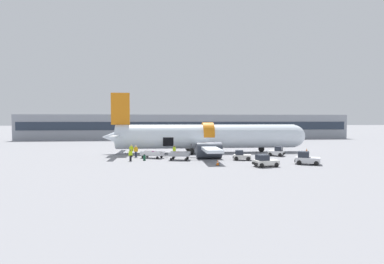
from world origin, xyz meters
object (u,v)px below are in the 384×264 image
(baggage_tug_mid, at_px, (265,161))
(ground_crew_loader_a, at_px, (131,150))
(baggage_cart_loading, at_px, (153,155))
(ground_crew_driver, at_px, (174,151))
(baggage_tug_spare, at_px, (241,156))
(ground_crew_supervisor, at_px, (136,151))
(baggage_cart_queued, at_px, (180,156))
(ground_crew_loader_b, at_px, (131,155))
(baggage_tug_rear, at_px, (307,159))
(baggage_tug_lead, at_px, (277,152))
(airplane, at_px, (205,137))
(suitcase_on_tarmac_upright, at_px, (144,158))

(baggage_tug_mid, height_order, ground_crew_loader_a, ground_crew_loader_a)
(baggage_tug_mid, relative_size, baggage_cart_loading, 0.76)
(ground_crew_driver, bearing_deg, baggage_tug_spare, -26.62)
(baggage_cart_loading, relative_size, ground_crew_driver, 2.41)
(baggage_tug_spare, bearing_deg, ground_crew_supervisor, 162.26)
(baggage_cart_queued, bearing_deg, ground_crew_loader_b, -177.79)
(baggage_tug_rear, bearing_deg, baggage_tug_lead, 92.63)
(ground_crew_loader_b, bearing_deg, ground_crew_driver, 33.30)
(ground_crew_loader_b, distance_m, ground_crew_supervisor, 4.24)
(airplane, distance_m, baggage_cart_queued, 10.44)
(ground_crew_supervisor, bearing_deg, baggage_cart_loading, -29.61)
(airplane, relative_size, baggage_tug_lead, 12.36)
(baggage_cart_queued, xyz_separation_m, ground_crew_loader_b, (-6.79, -0.26, 0.26))
(ground_crew_loader_b, bearing_deg, ground_crew_loader_a, 94.31)
(ground_crew_loader_a, relative_size, ground_crew_driver, 1.07)
(baggage_cart_loading, bearing_deg, ground_crew_loader_b, -136.61)
(airplane, relative_size, baggage_tug_rear, 10.31)
(baggage_tug_mid, height_order, baggage_cart_queued, baggage_tug_mid)
(baggage_tug_lead, xyz_separation_m, baggage_cart_loading, (-19.12, -0.71, -0.15))
(baggage_tug_spare, relative_size, ground_crew_loader_b, 1.70)
(ground_crew_driver, bearing_deg, ground_crew_loader_a, 172.44)
(baggage_tug_lead, xyz_separation_m, baggage_cart_queued, (-15.25, -3.21, -0.05))
(ground_crew_loader_b, bearing_deg, baggage_tug_mid, -21.80)
(baggage_tug_lead, bearing_deg, baggage_cart_loading, -177.87)
(baggage_cart_loading, xyz_separation_m, ground_crew_loader_b, (-2.93, -2.77, 0.36))
(ground_crew_loader_a, bearing_deg, baggage_tug_lead, -3.63)
(baggage_tug_mid, bearing_deg, ground_crew_driver, 134.32)
(ground_crew_loader_b, relative_size, ground_crew_supervisor, 0.92)
(baggage_cart_loading, bearing_deg, baggage_tug_mid, -34.58)
(baggage_tug_lead, bearing_deg, ground_crew_loader_a, 176.37)
(baggage_tug_mid, bearing_deg, ground_crew_loader_a, 145.75)
(baggage_tug_rear, bearing_deg, ground_crew_supervisor, 156.77)
(ground_crew_loader_a, distance_m, ground_crew_supervisor, 1.01)
(baggage_cart_loading, bearing_deg, ground_crew_supervisor, 150.39)
(baggage_tug_lead, bearing_deg, airplane, 150.91)
(suitcase_on_tarmac_upright, bearing_deg, baggage_tug_rear, -15.16)
(baggage_tug_mid, xyz_separation_m, suitcase_on_tarmac_upright, (-14.69, 6.94, -0.25))
(baggage_cart_queued, height_order, suitcase_on_tarmac_upright, baggage_cart_queued)
(baggage_tug_spare, bearing_deg, ground_crew_driver, 153.38)
(airplane, distance_m, baggage_tug_mid, 16.75)
(baggage_tug_rear, relative_size, suitcase_on_tarmac_upright, 3.93)
(baggage_cart_queued, distance_m, ground_crew_driver, 3.84)
(baggage_cart_loading, bearing_deg, suitcase_on_tarmac_upright, -113.81)
(baggage_cart_loading, bearing_deg, baggage_tug_rear, -22.34)
(baggage_tug_lead, xyz_separation_m, baggage_tug_spare, (-6.74, -4.04, -0.06))
(ground_crew_loader_b, bearing_deg, suitcase_on_tarmac_upright, 9.89)
(airplane, relative_size, baggage_cart_queued, 8.92)
(baggage_cart_queued, bearing_deg, suitcase_on_tarmac_upright, 179.31)
(ground_crew_loader_b, bearing_deg, baggage_tug_rear, -13.18)
(ground_crew_supervisor, bearing_deg, baggage_tug_lead, -1.96)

